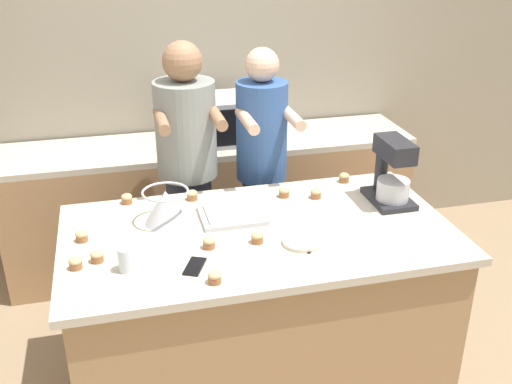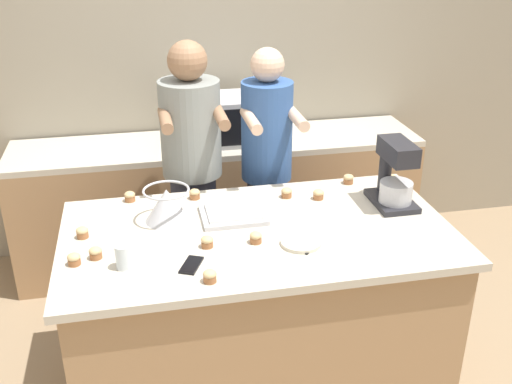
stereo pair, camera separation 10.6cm
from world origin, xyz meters
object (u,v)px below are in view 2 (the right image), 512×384
Objects in this scene: baking_tray at (233,214)px; cell_phone at (191,265)px; person_right at (267,176)px; cupcake_8 at (392,179)px; cupcake_4 at (210,276)px; cupcake_11 at (207,242)px; drinking_glass at (123,257)px; cupcake_1 at (287,193)px; cupcake_3 at (96,253)px; microwave_oven at (219,119)px; cupcake_9 at (82,232)px; cupcake_5 at (348,179)px; mixing_bowl at (167,204)px; cupcake_0 at (256,237)px; stand_mixer at (395,177)px; knife at (317,246)px; cupcake_10 at (318,194)px; small_plate at (301,243)px; cupcake_2 at (195,194)px; cupcake_7 at (74,259)px; cupcake_6 at (130,196)px; person_left at (193,179)px.

baking_tray is 2.02× the size of cell_phone.
person_right reaches higher than cupcake_8.
person_right is 28.57× the size of cupcake_4.
drinking_glass is at bearing -164.33° from cupcake_11.
cupcake_3 is at bearing -155.89° from cupcake_1.
microwave_oven is 1.65m from cupcake_3.
cupcake_9 is at bearing 108.17° from cupcake_3.
cupcake_1 is 1.00× the size of cupcake_5.
cupcake_5 is (0.39, 0.11, 0.00)m from cupcake_1.
mixing_bowl reaches higher than drinking_glass.
cupcake_1 is (0.26, 0.45, 0.00)m from cupcake_0.
microwave_oven reaches higher than cell_phone.
cupcake_11 is at bearing -100.90° from microwave_oven.
cupcake_5 is at bearing -37.69° from person_right.
drinking_glass reaches higher than cupcake_3.
stand_mixer is at bearing -48.71° from person_right.
cupcake_10 is at bearing 72.37° from knife.
drinking_glass is 0.37m from cupcake_9.
cupcake_1 is at bearing 159.72° from stand_mixer.
cupcake_0 is 0.86m from cupcake_5.
cupcake_10 is (0.22, 0.45, 0.02)m from small_plate.
cupcake_7 is (-0.59, -0.56, 0.00)m from cupcake_2.
cupcake_5 is at bearing -56.12° from microwave_oven.
cupcake_0 is 0.23m from cupcake_11.
cupcake_6 and cupcake_8 have the same top height.
cupcake_10 is at bearing 8.41° from cupcake_9.
small_plate is at bearing 9.47° from cell_phone.
cupcake_7 is at bearing 155.53° from cupcake_4.
cupcake_2 is 1.00× the size of cupcake_11.
cupcake_0 is (-0.05, -1.46, -0.11)m from microwave_oven.
person_left is 29.56× the size of cupcake_2.
small_plate is 0.51m from cupcake_1.
cupcake_9 is at bearing 121.04° from drinking_glass.
person_left is 9.35× the size of knife.
cupcake_3 reaches higher than small_plate.
cell_phone is at bearing -97.72° from cupcake_2.
baking_tray is 0.36m from cupcake_1.
mixing_bowl reaches higher than small_plate.
cupcake_3 is at bearing 138.40° from drinking_glass.
cupcake_1 is at bearing 160.89° from cupcake_10.
cupcake_5 is 1.00× the size of cupcake_8.
cupcake_1 is at bearing -8.52° from cupcake_6.
cupcake_1 is at bearing 82.97° from small_plate.
cupcake_2 and cupcake_9 have the same top height.
cell_phone is at bearing -8.90° from drinking_glass.
mixing_bowl is 0.50m from cupcake_0.
cupcake_7 is (-0.43, -0.34, -0.06)m from mixing_bowl.
cupcake_0 is 1.03m from cupcake_8.
person_right reaches higher than cupcake_11.
cell_phone is at bearing -70.85° from cupcake_6.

